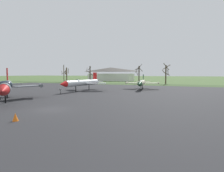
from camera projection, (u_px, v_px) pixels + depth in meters
ground_plane at (50, 110)px, 22.48m from camera, size 600.00×600.00×0.00m
asphalt_apron at (112, 94)px, 39.35m from camera, size 108.24×61.37×0.05m
grass_verge_strip at (149, 85)px, 72.98m from camera, size 168.24×12.00×0.06m
jet_fighter_front_left at (6, 86)px, 29.43m from camera, size 14.35×13.04×5.33m
jet_fighter_front_right at (142, 83)px, 50.70m from camera, size 9.43×13.14×4.07m
info_placard_front_right at (140, 89)px, 44.85m from camera, size 0.60×0.40×0.97m
jet_fighter_rear_center at (82, 83)px, 46.29m from camera, size 11.26×15.02×4.59m
info_placard_rear_center at (60, 91)px, 39.59m from camera, size 0.67×0.36×1.08m
bare_tree_far_left at (64, 73)px, 94.00m from camera, size 2.36×2.41×8.57m
bare_tree_left_of_center at (67, 74)px, 95.12m from camera, size 2.59×2.64×7.29m
bare_tree_center at (90, 74)px, 84.96m from camera, size 3.73×3.14×7.66m
bare_tree_right_of_center at (139, 74)px, 77.11m from camera, size 3.37×3.36×8.25m
bare_tree_far_right at (166, 73)px, 75.66m from camera, size 3.18×3.25×8.43m
visitor_building at (111, 74)px, 111.57m from camera, size 28.23×11.00×7.85m
traffic_cone at (15, 117)px, 16.99m from camera, size 0.55×0.55×0.79m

